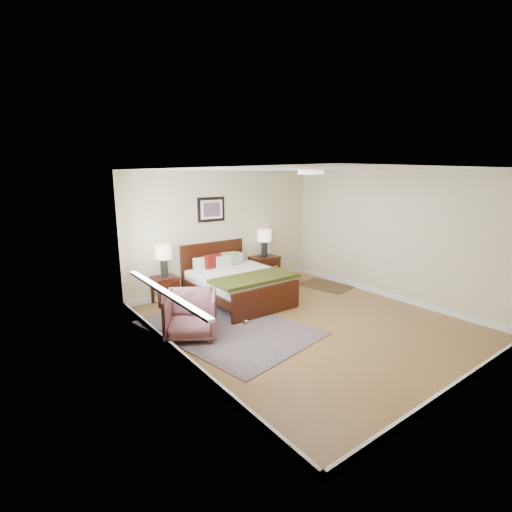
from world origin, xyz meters
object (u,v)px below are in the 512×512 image
(bed, at_px, (237,278))
(lamp_left, at_px, (164,255))
(nightstand_right, at_px, (265,267))
(armchair, at_px, (191,315))
(rug_persian, at_px, (228,328))
(nightstand_left, at_px, (165,283))
(lamp_right, at_px, (264,238))

(bed, distance_m, lamp_left, 1.44)
(nightstand_right, height_order, armchair, armchair)
(armchair, xyz_separation_m, rug_persian, (0.61, -0.07, -0.34))
(armchair, bearing_deg, bed, 65.05)
(nightstand_right, xyz_separation_m, armchair, (-2.68, -1.62, -0.02))
(bed, height_order, rug_persian, bed)
(nightstand_left, xyz_separation_m, lamp_right, (2.40, 0.02, 0.61))
(lamp_left, relative_size, armchair, 0.79)
(bed, distance_m, lamp_right, 1.52)
(nightstand_left, height_order, rug_persian, nightstand_left)
(armchair, relative_size, rug_persian, 0.29)
(nightstand_left, distance_m, rug_persian, 1.76)
(nightstand_left, bearing_deg, armchair, -100.05)
(bed, distance_m, nightstand_right, 1.42)
(lamp_right, bearing_deg, lamp_left, 180.00)
(nightstand_right, xyz_separation_m, rug_persian, (-2.07, -1.69, -0.36))
(lamp_left, height_order, rug_persian, lamp_left)
(nightstand_left, distance_m, lamp_right, 2.47)
(bed, relative_size, nightstand_left, 3.60)
(lamp_right, relative_size, rug_persian, 0.23)
(lamp_left, xyz_separation_m, armchair, (-0.29, -1.63, -0.60))
(bed, relative_size, lamp_right, 3.12)
(bed, xyz_separation_m, lamp_left, (-1.16, 0.71, 0.47))
(bed, relative_size, lamp_left, 3.12)
(lamp_left, distance_m, armchair, 1.76)
(nightstand_left, xyz_separation_m, lamp_left, (0.00, 0.02, 0.54))
(lamp_right, bearing_deg, bed, -150.18)
(nightstand_left, relative_size, lamp_right, 0.87)
(nightstand_right, bearing_deg, rug_persian, -140.80)
(nightstand_left, height_order, armchair, armchair)
(lamp_left, xyz_separation_m, rug_persian, (0.32, -1.70, -0.94))
(nightstand_right, bearing_deg, bed, -150.63)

